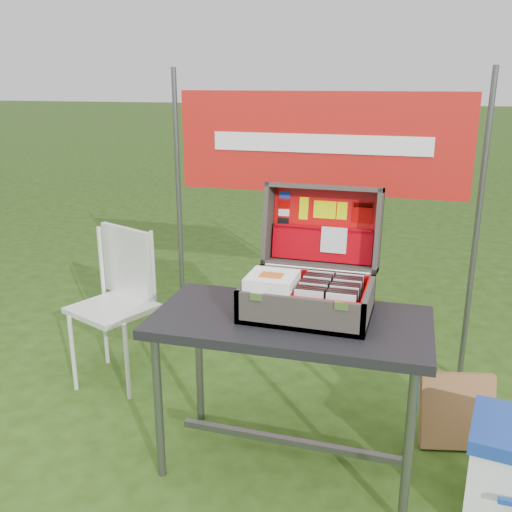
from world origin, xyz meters
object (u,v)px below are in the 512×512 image
(table, at_px, (289,394))
(suitcase, at_px, (312,254))
(chair, at_px, (113,310))
(cardboard_box, at_px, (457,411))

(table, relative_size, suitcase, 2.14)
(chair, bearing_deg, suitcase, 6.15)
(table, xyz_separation_m, suitcase, (0.06, 0.12, 0.59))
(suitcase, relative_size, chair, 0.62)
(suitcase, xyz_separation_m, chair, (-1.16, 0.34, -0.52))
(table, relative_size, cardboard_box, 3.23)
(table, bearing_deg, cardboard_box, 26.07)
(chair, bearing_deg, cardboard_box, 19.72)
(table, height_order, chair, chair)
(suitcase, distance_m, chair, 1.32)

